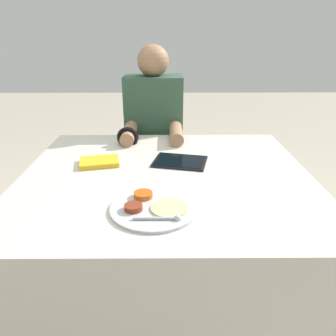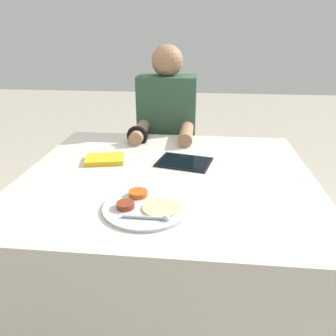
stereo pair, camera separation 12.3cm
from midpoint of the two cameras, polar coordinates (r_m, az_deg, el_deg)
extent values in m
plane|color=#B2A893|center=(1.78, -2.56, -24.06)|extent=(12.00, 12.00, 0.00)
cube|color=beige|center=(1.52, -2.82, -14.30)|extent=(1.17, 1.05, 0.76)
cylinder|color=#B7BABF|center=(1.08, -5.95, -7.02)|extent=(0.29, 0.29, 0.01)
cylinder|color=#B75114|center=(1.13, -7.65, -4.74)|extent=(0.06, 0.06, 0.02)
cylinder|color=maroon|center=(1.06, -9.57, -6.85)|extent=(0.06, 0.06, 0.02)
cylinder|color=#DBBC7F|center=(1.06, -3.31, -7.06)|extent=(0.12, 0.12, 0.01)
cylinder|color=#B7BABF|center=(1.01, -5.97, -8.80)|extent=(0.14, 0.01, 0.01)
sphere|color=#B7BABF|center=(1.00, -2.06, -8.83)|extent=(0.02, 0.02, 0.02)
cube|color=silver|center=(1.47, -14.36, 0.77)|extent=(0.18, 0.15, 0.01)
cube|color=gold|center=(1.46, -14.39, 0.99)|extent=(0.19, 0.15, 0.02)
cube|color=black|center=(1.44, -0.47, 1.09)|extent=(0.26, 0.22, 0.01)
cube|color=black|center=(1.44, -0.47, 1.26)|extent=(0.23, 0.19, 0.00)
cube|color=black|center=(2.18, -3.91, -6.84)|extent=(0.30, 0.22, 0.44)
cube|color=#2D4C38|center=(1.96, -4.33, 6.69)|extent=(0.33, 0.20, 0.62)
sphere|color=#936B4C|center=(1.89, -4.70, 18.09)|extent=(0.17, 0.17, 0.17)
cylinder|color=#936B4C|center=(1.76, -8.88, 6.06)|extent=(0.07, 0.27, 0.07)
cylinder|color=#936B4C|center=(1.74, -0.73, 6.15)|extent=(0.07, 0.27, 0.07)
torus|color=black|center=(1.68, -9.26, 5.24)|extent=(0.11, 0.02, 0.11)
camera|label=1|loc=(0.06, -92.86, -1.23)|focal=35.00mm
camera|label=2|loc=(0.06, 87.14, 1.23)|focal=35.00mm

